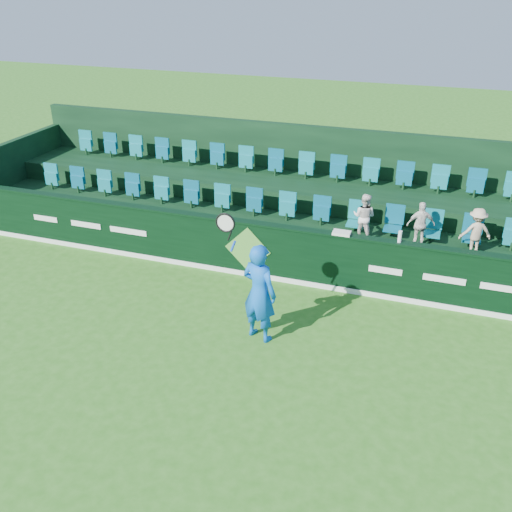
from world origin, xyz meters
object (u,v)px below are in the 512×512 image
at_px(towel, 342,233).
at_px(drinks_bottle, 400,237).
at_px(spectator_middle, 421,225).
at_px(spectator_left, 364,217).
at_px(tennis_player, 259,292).
at_px(spectator_right, 476,231).

height_order(towel, drinks_bottle, drinks_bottle).
xyz_separation_m(spectator_middle, towel, (-1.56, -1.12, 0.05)).
xyz_separation_m(spectator_left, spectator_middle, (1.26, 0.00, -0.02)).
relative_size(towel, drinks_bottle, 1.52).
height_order(tennis_player, spectator_right, tennis_player).
bearing_deg(tennis_player, towel, 65.29).
distance_m(spectator_left, towel, 1.16).
xyz_separation_m(towel, drinks_bottle, (1.21, 0.00, 0.10)).
height_order(spectator_middle, towel, spectator_middle).
distance_m(spectator_left, drinks_bottle, 1.45).
distance_m(tennis_player, drinks_bottle, 3.30).
xyz_separation_m(tennis_player, drinks_bottle, (2.28, 2.33, 0.47)).
height_order(spectator_left, spectator_right, spectator_left).
bearing_deg(towel, spectator_left, 75.21).
distance_m(spectator_right, towel, 2.94).
bearing_deg(spectator_middle, tennis_player, 34.85).
bearing_deg(spectator_middle, towel, 17.87).
bearing_deg(spectator_middle, spectator_right, 162.18).
height_order(tennis_player, towel, tennis_player).
relative_size(spectator_middle, towel, 2.79).
bearing_deg(spectator_right, spectator_left, -18.42).
bearing_deg(drinks_bottle, spectator_left, 129.22).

